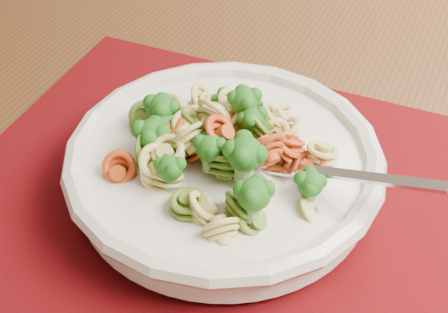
{
  "coord_description": "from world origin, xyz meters",
  "views": [
    {
      "loc": [
        -0.65,
        -0.59,
        1.17
      ],
      "look_at": [
        -0.68,
        -0.2,
        0.82
      ],
      "focal_mm": 50.0,
      "sensor_mm": 36.0,
      "label": 1
    }
  ],
  "objects": [
    {
      "name": "dining_table",
      "position": [
        -0.57,
        -0.12,
        0.69
      ],
      "size": [
        1.82,
        1.49,
        0.78
      ],
      "rotation": [
        0.0,
        0.0,
        -0.35
      ],
      "color": "#4F2E16",
      "rests_on": "ground"
    },
    {
      "name": "pasta_broccoli_heap",
      "position": [
        -0.68,
        -0.2,
        0.83
      ],
      "size": [
        0.23,
        0.23,
        0.06
      ],
      "primitive_type": null,
      "color": "tan",
      "rests_on": "pasta_bowl"
    },
    {
      "name": "placemat",
      "position": [
        -0.67,
        -0.22,
        0.78
      ],
      "size": [
        0.59,
        0.52,
        0.0
      ],
      "primitive_type": "cube",
      "rotation": [
        0.0,
        0.0,
        -0.32
      ],
      "color": "#51030B",
      "rests_on": "dining_table"
    },
    {
      "name": "pasta_bowl",
      "position": [
        -0.68,
        -0.2,
        0.81
      ],
      "size": [
        0.27,
        0.27,
        0.05
      ],
      "color": "beige",
      "rests_on": "placemat"
    },
    {
      "name": "fork",
      "position": [
        -0.63,
        -0.22,
        0.83
      ],
      "size": [
        0.17,
        0.11,
        0.08
      ],
      "primitive_type": null,
      "rotation": [
        0.0,
        -0.35,
        -0.52
      ],
      "color": "silver",
      "rests_on": "pasta_bowl"
    }
  ]
}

